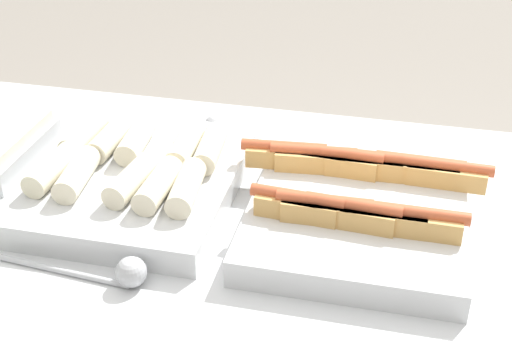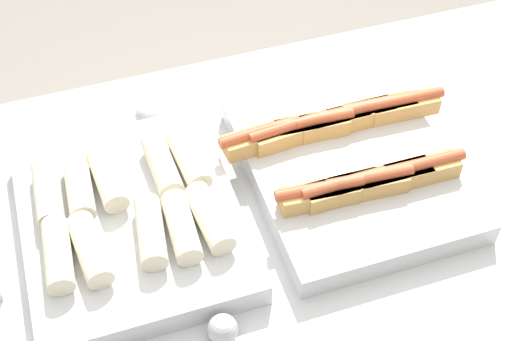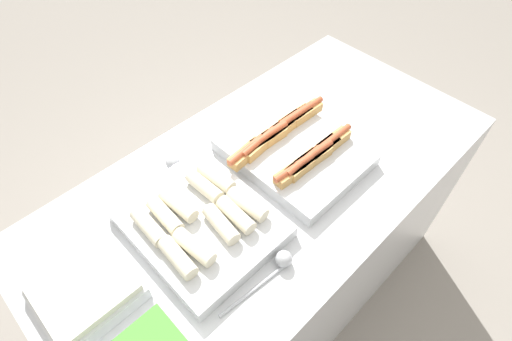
# 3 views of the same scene
# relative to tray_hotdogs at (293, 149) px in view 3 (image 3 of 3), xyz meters

# --- Properties ---
(ground_plane) EXTENTS (12.00, 12.00, 0.00)m
(ground_plane) POSITION_rel_tray_hotdogs_xyz_m (-0.12, -0.00, -0.92)
(ground_plane) COLOR gray
(counter) EXTENTS (1.67, 0.84, 0.88)m
(counter) POSITION_rel_tray_hotdogs_xyz_m (-0.12, -0.00, -0.48)
(counter) COLOR silver
(counter) RESTS_ON ground_plane
(tray_hotdogs) EXTENTS (0.46, 0.47, 0.10)m
(tray_hotdogs) POSITION_rel_tray_hotdogs_xyz_m (0.00, 0.00, 0.00)
(tray_hotdogs) COLOR silver
(tray_hotdogs) RESTS_ON counter
(tray_wraps) EXTENTS (0.38, 0.45, 0.10)m
(tray_wraps) POSITION_rel_tray_hotdogs_xyz_m (-0.42, -0.00, -0.00)
(tray_wraps) COLOR silver
(tray_wraps) RESTS_ON counter
(tray_side_back) EXTENTS (0.25, 0.25, 0.07)m
(tray_side_back) POSITION_rel_tray_hotdogs_xyz_m (-0.78, 0.04, -0.00)
(tray_side_back) COLOR silver
(tray_side_back) RESTS_ON counter
(serving_spoon_near) EXTENTS (0.26, 0.05, 0.05)m
(serving_spoon_near) POSITION_rel_tray_hotdogs_xyz_m (-0.35, -0.26, -0.02)
(serving_spoon_near) COLOR #B2B5BA
(serving_spoon_near) RESTS_ON counter
(serving_spoon_far) EXTENTS (0.25, 0.05, 0.05)m
(serving_spoon_far) POSITION_rel_tray_hotdogs_xyz_m (-0.35, 0.26, -0.02)
(serving_spoon_far) COLOR #B2B5BA
(serving_spoon_far) RESTS_ON counter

